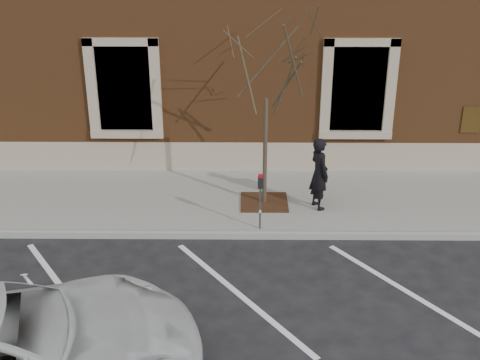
{
  "coord_description": "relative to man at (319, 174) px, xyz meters",
  "views": [
    {
      "loc": [
        0.11,
        -11.57,
        6.27
      ],
      "look_at": [
        0.0,
        0.6,
        1.1
      ],
      "focal_mm": 45.0,
      "sensor_mm": 36.0,
      "label": 1
    }
  ],
  "objects": [
    {
      "name": "curb_near",
      "position": [
        -1.82,
        -1.27,
        -0.93
      ],
      "size": [
        40.0,
        0.12,
        0.15
      ],
      "primitive_type": "cube",
      "color": "#9E9E99",
      "rests_on": "ground"
    },
    {
      "name": "parking_meter",
      "position": [
        -1.38,
        -1.1,
        0.04
      ],
      "size": [
        0.12,
        0.09,
        1.28
      ],
      "rotation": [
        0.0,
        0.0,
        -0.24
      ],
      "color": "#595B60",
      "rests_on": "sidewalk_near"
    },
    {
      "name": "sidewalk_near",
      "position": [
        -1.82,
        0.53,
        -0.93
      ],
      "size": [
        40.0,
        3.5,
        0.15
      ],
      "primitive_type": "cube",
      "color": "gray",
      "rests_on": "ground"
    },
    {
      "name": "man",
      "position": [
        0.0,
        0.0,
        0.0
      ],
      "size": [
        0.62,
        0.73,
        1.71
      ],
      "primitive_type": "imported",
      "rotation": [
        0.0,
        0.0,
        1.97
      ],
      "color": "black",
      "rests_on": "sidewalk_near"
    },
    {
      "name": "ground",
      "position": [
        -1.82,
        -1.22,
        -1.0
      ],
      "size": [
        120.0,
        120.0,
        0.0
      ],
      "primitive_type": "plane",
      "color": "#28282B",
      "rests_on": "ground"
    },
    {
      "name": "building_civic",
      "position": [
        -1.82,
        6.52,
        2.99
      ],
      "size": [
        40.0,
        8.62,
        8.0
      ],
      "color": "brown",
      "rests_on": "ground"
    },
    {
      "name": "sapling",
      "position": [
        -1.25,
        0.23,
        2.4
      ],
      "size": [
        2.79,
        2.79,
        4.65
      ],
      "color": "#413527",
      "rests_on": "sidewalk_near"
    },
    {
      "name": "tree_grate",
      "position": [
        -1.25,
        0.23,
        -0.84
      ],
      "size": [
        1.12,
        1.12,
        0.03
      ],
      "primitive_type": "cube",
      "color": "#442A15",
      "rests_on": "sidewalk_near"
    },
    {
      "name": "parking_stripes",
      "position": [
        -1.82,
        -3.42,
        -1.0
      ],
      "size": [
        28.0,
        4.4,
        0.01
      ],
      "primitive_type": null,
      "color": "silver",
      "rests_on": "ground"
    }
  ]
}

